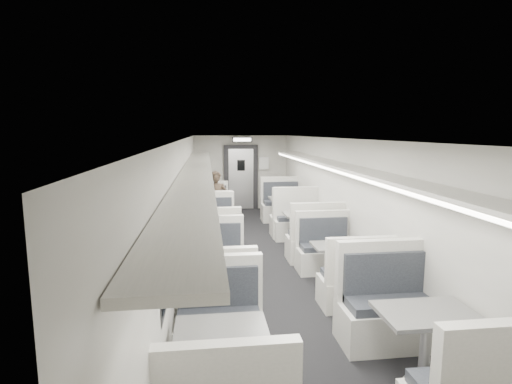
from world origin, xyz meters
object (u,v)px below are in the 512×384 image
object	(u,v)px
booth_left_c	(216,277)
booth_left_a	(211,212)
booth_right_a	(287,212)
passenger	(217,202)
vestibule_door	(241,178)
booth_left_b	(213,234)
booth_right_c	(338,265)
exit_sign	(242,140)
booth_left_d	(222,363)
booth_right_d	(425,349)
booth_right_b	(305,230)

from	to	relation	value
booth_left_c	booth_left_a	bearing A→B (deg)	90.00
booth_right_a	passenger	xyz separation A→B (m)	(-1.87, -0.21, 0.36)
vestibule_door	booth_left_b	bearing A→B (deg)	-102.41
booth_left_a	booth_right_c	distance (m)	4.97
booth_left_b	booth_right_a	xyz separation A→B (m)	(2.00, 1.88, 0.04)
passenger	exit_sign	size ratio (longest dim) A/B	2.50
booth_left_a	passenger	xyz separation A→B (m)	(0.13, -0.65, 0.41)
booth_left_d	booth_right_a	distance (m)	6.98
booth_left_b	booth_right_d	size ratio (longest dim) A/B	0.93
booth_right_a	booth_right_d	xyz separation A→B (m)	(0.00, -6.74, -0.00)
booth_left_b	booth_left_c	xyz separation A→B (m)	(0.00, -2.53, -0.01)
booth_right_b	booth_right_d	size ratio (longest dim) A/B	0.98
booth_left_c	booth_left_d	size ratio (longest dim) A/B	0.98
booth_left_d	booth_right_c	bearing A→B (deg)	52.17
booth_left_d	vestibule_door	bearing A→B (deg)	83.90
booth_left_c	vestibule_door	distance (m)	7.18
booth_right_c	passenger	size ratio (longest dim) A/B	1.32
booth_right_c	vestibule_door	distance (m)	6.88
passenger	exit_sign	distance (m)	2.95
booth_right_d	passenger	world-z (taller)	passenger
passenger	booth_left_b	bearing A→B (deg)	-89.60
booth_right_d	passenger	bearing A→B (deg)	105.96
booth_right_c	booth_right_b	bearing A→B (deg)	90.00
booth_left_c	booth_right_a	bearing A→B (deg)	65.60
booth_left_a	booth_right_c	size ratio (longest dim) A/B	1.01
booth_right_a	booth_left_d	bearing A→B (deg)	-106.66
booth_left_b	booth_right_a	distance (m)	2.74
vestibule_door	booth_right_b	bearing A→B (deg)	-77.64
booth_right_b	vestibule_door	xyz separation A→B (m)	(-1.00, 4.57, 0.64)
booth_left_c	booth_right_c	size ratio (longest dim) A/B	1.01
booth_right_a	booth_right_d	distance (m)	6.74
booth_left_b	booth_right_c	xyz separation A→B (m)	(2.00, -2.23, -0.01)
booth_left_b	booth_right_a	bearing A→B (deg)	43.21
passenger	booth_left_a	bearing A→B (deg)	106.28
booth_right_d	booth_left_d	bearing A→B (deg)	178.35
booth_right_d	booth_left_c	bearing A→B (deg)	130.58
booth_right_b	exit_sign	bearing A→B (deg)	103.78
booth_left_a	passenger	size ratio (longest dim) A/B	1.33
booth_left_b	exit_sign	distance (m)	4.59
passenger	booth_right_b	bearing A→B (deg)	-37.28
booth_left_c	booth_left_d	xyz separation A→B (m)	(0.00, -2.28, 0.01)
booth_right_c	booth_left_a	bearing A→B (deg)	113.72
booth_left_d	booth_right_d	world-z (taller)	booth_right_d
booth_right_d	exit_sign	xyz separation A→B (m)	(-1.00, 8.92, 1.87)
booth_left_b	vestibule_door	bearing A→B (deg)	77.59
booth_left_a	booth_left_d	world-z (taller)	booth_left_d
booth_left_b	passenger	world-z (taller)	passenger
booth_left_b	booth_right_c	size ratio (longest dim) A/B	1.04
booth_left_a	booth_right_d	size ratio (longest dim) A/B	0.90
booth_right_d	booth_left_b	bearing A→B (deg)	112.35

